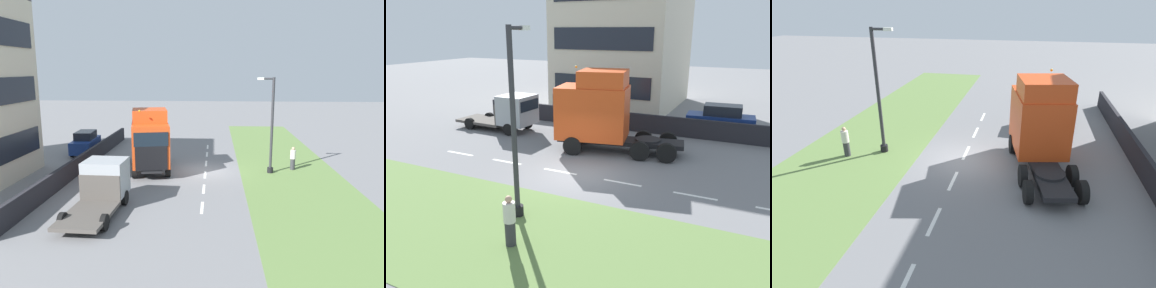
{
  "view_description": "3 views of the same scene",
  "coord_description": "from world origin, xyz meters",
  "views": [
    {
      "loc": [
        -0.6,
        26.39,
        7.36
      ],
      "look_at": [
        0.92,
        1.0,
        2.23
      ],
      "focal_mm": 35.0,
      "sensor_mm": 36.0,
      "label": 1
    },
    {
      "loc": [
        -14.95,
        -7.41,
        6.6
      ],
      "look_at": [
        -1.31,
        -0.71,
        1.98
      ],
      "focal_mm": 35.0,
      "sensor_mm": 36.0,
      "label": 2
    },
    {
      "loc": [
        3.26,
        -15.34,
        7.91
      ],
      "look_at": [
        0.21,
        -0.71,
        1.27
      ],
      "focal_mm": 30.0,
      "sensor_mm": 36.0,
      "label": 3
    }
  ],
  "objects": [
    {
      "name": "grass_verge",
      "position": [
        -6.0,
        0.0,
        0.01
      ],
      "size": [
        7.0,
        44.0,
        0.01
      ],
      "color": "#607F42",
      "rests_on": "ground"
    },
    {
      "name": "pedestrian",
      "position": [
        -6.43,
        -0.83,
        0.84
      ],
      "size": [
        0.39,
        0.39,
        1.72
      ],
      "color": "#333338",
      "rests_on": "ground"
    },
    {
      "name": "flatbed_truck",
      "position": [
        5.3,
        7.53,
        1.33
      ],
      "size": [
        2.43,
        5.79,
        2.51
      ],
      "rotation": [
        0.0,
        0.0,
        3.1
      ],
      "color": "#999EA3",
      "rests_on": "ground"
    },
    {
      "name": "boundary_wall",
      "position": [
        9.0,
        0.0,
        0.62
      ],
      "size": [
        0.25,
        24.0,
        1.24
      ],
      "color": "#232328",
      "rests_on": "ground"
    },
    {
      "name": "parked_car",
      "position": [
        10.69,
        -5.26,
        0.96
      ],
      "size": [
        2.02,
        4.31,
        1.97
      ],
      "rotation": [
        0.0,
        0.0,
        0.06
      ],
      "color": "navy",
      "rests_on": "ground"
    },
    {
      "name": "lamp_post",
      "position": [
        -4.6,
        0.13,
        3.03
      ],
      "size": [
        1.33,
        0.42,
        6.79
      ],
      "color": "black",
      "rests_on": "ground"
    },
    {
      "name": "lane_markings",
      "position": [
        0.0,
        -0.7,
        0.0
      ],
      "size": [
        0.16,
        17.8,
        0.0
      ],
      "color": "white",
      "rests_on": "ground"
    },
    {
      "name": "building_block",
      "position": [
        18.0,
        4.04,
        6.15
      ],
      "size": [
        11.32,
        9.6,
        13.39
      ],
      "color": "beige",
      "rests_on": "ground"
    },
    {
      "name": "ground_plane",
      "position": [
        0.0,
        0.0,
        0.0
      ],
      "size": [
        120.0,
        120.0,
        0.0
      ],
      "primitive_type": "plane",
      "color": "slate",
      "rests_on": "ground"
    },
    {
      "name": "lorry_cab",
      "position": [
        3.92,
        0.62,
        2.29
      ],
      "size": [
        3.8,
        7.25,
        4.7
      ],
      "rotation": [
        0.0,
        0.0,
        0.2
      ],
      "color": "black",
      "rests_on": "ground"
    }
  ]
}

